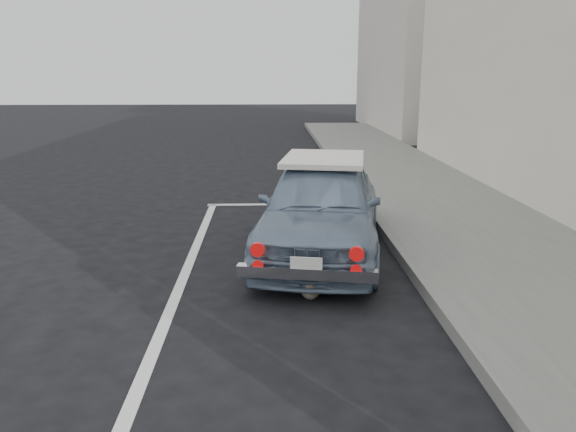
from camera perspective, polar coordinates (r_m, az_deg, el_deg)
name	(u,v)px	position (r m, az deg, el deg)	size (l,w,h in m)	color
ground	(253,407)	(4.37, -3.58, -18.78)	(80.00, 80.00, 0.00)	black
sidewalk	(549,289)	(6.84, 24.98, -6.78)	(2.80, 40.00, 0.15)	slate
building_far	(421,31)	(24.51, 13.32, 17.82)	(3.50, 10.00, 8.00)	beige
pline_front	(289,204)	(10.44, 0.05, 1.20)	(3.00, 0.12, 0.01)	silver
pline_side	(187,269)	(7.15, -10.24, -5.33)	(0.12, 7.00, 0.01)	silver
retro_coupe	(321,206)	(7.51, 3.38, 1.06)	(2.16, 4.03, 1.30)	#758BA5
cat	(310,289)	(6.13, 2.30, -7.38)	(0.23, 0.48, 0.26)	#6C5F52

